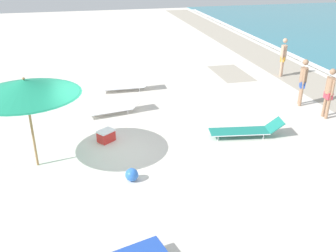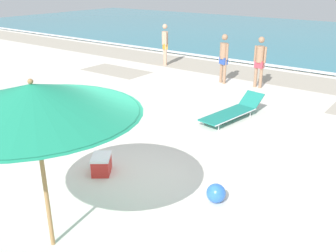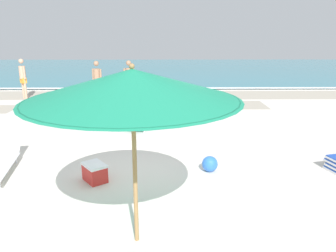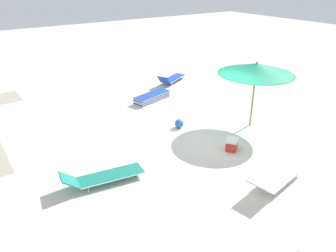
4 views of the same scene
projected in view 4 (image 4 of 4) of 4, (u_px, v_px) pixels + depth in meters
ground_plane at (212, 141)px, 11.59m from camera, size 60.00×60.00×0.16m
beach_umbrella at (256, 69)px, 11.70m from camera, size 2.75×2.75×2.49m
lounger_stack at (152, 97)px, 14.97m from camera, size 1.08×1.97×0.32m
sun_lounger_beside_umbrella at (274, 179)px, 8.96m from camera, size 0.96×2.14×0.53m
sun_lounger_near_water_left at (103, 176)px, 9.11m from camera, size 0.93×2.34×0.52m
sun_lounger_near_water_right at (172, 78)px, 17.44m from camera, size 1.57×2.25×0.59m
beach_ball at (179, 124)px, 12.36m from camera, size 0.34×0.34×0.34m
cooler_box at (232, 144)px, 10.83m from camera, size 0.58×0.61×0.37m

